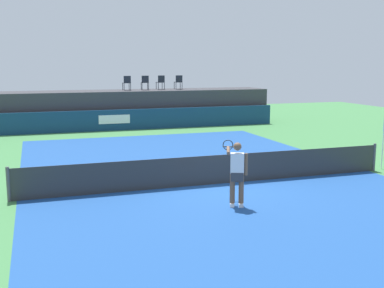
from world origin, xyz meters
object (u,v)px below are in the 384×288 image
Objects in this scene: spectator_chair_left at (145,82)px; tennis_player at (237,172)px; spectator_chair_far_left at (127,82)px; spectator_chair_center at (161,82)px; net_post_near at (8,184)px; spectator_chair_right at (178,82)px; tennis_ball at (217,163)px; net_post_far at (374,157)px.

spectator_chair_left is 18.00m from tennis_player.
spectator_chair_center is at bearing 6.71° from spectator_chair_far_left.
spectator_chair_center is 0.50× the size of tennis_player.
spectator_chair_center is 17.84m from net_post_near.
spectator_chair_right reaches higher than tennis_ball.
spectator_chair_far_left is 0.89× the size of net_post_near.
spectator_chair_center is at bearing 81.72° from tennis_player.
net_post_far is (4.91, -15.42, -2.19)m from spectator_chair_left.
spectator_chair_right is at bearing 57.89° from net_post_near.
net_post_near is (-7.49, -15.42, -2.19)m from spectator_chair_left.
spectator_chair_center and spectator_chair_right have the same top height.
spectator_chair_center is at bearing 61.21° from net_post_near.
spectator_chair_right is at bearing 2.71° from spectator_chair_far_left.
spectator_chair_far_left is 0.50× the size of tennis_player.
net_post_far is at bearing -72.33° from spectator_chair_left.
tennis_player is 5.60m from tennis_ball.
spectator_chair_left is (1.17, 0.16, 0.00)m from spectator_chair_far_left.
spectator_chair_left is at bearing -174.64° from spectator_chair_center.
spectator_chair_far_left is at bearing -177.29° from spectator_chair_right.
tennis_ball is (-4.97, 2.89, -0.46)m from net_post_far.
tennis_ball is at bearing -84.87° from spectator_chair_far_left.
net_post_near is 6.41m from tennis_player.
spectator_chair_right is at bearing 100.03° from net_post_far.
spectator_chair_right is 13.00m from tennis_ball.
spectator_chair_right is at bearing -0.09° from spectator_chair_left.
net_post_near is 1.00× the size of net_post_far.
net_post_far is at bearing -30.14° from tennis_ball.
spectator_chair_center is (2.21, 0.26, 0.00)m from spectator_chair_far_left.
spectator_chair_far_left is 1.18m from spectator_chair_left.
net_post_far is 0.56× the size of tennis_player.
tennis_player is at bearing -101.89° from spectator_chair_right.
net_post_near is at bearing -158.76° from tennis_ball.
spectator_chair_center is at bearing 174.97° from spectator_chair_right.
net_post_near is (-9.67, -15.42, -2.19)m from spectator_chair_right.
spectator_chair_far_left reaches higher than tennis_player.
spectator_chair_center is 1.00× the size of spectator_chair_right.
spectator_chair_far_left reaches higher than tennis_ball.
tennis_ball is at bearing -94.97° from spectator_chair_center.
net_post_far is (6.08, -15.26, -2.19)m from spectator_chair_far_left.
spectator_chair_left is 12.81m from tennis_ball.
spectator_chair_right is 0.89× the size of net_post_far.
spectator_chair_left is 16.33m from net_post_far.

